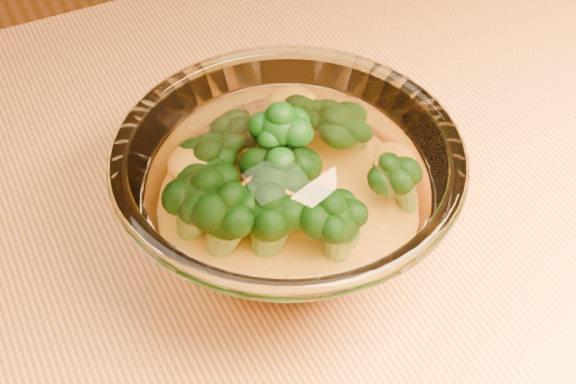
# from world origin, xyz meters

# --- Properties ---
(table) EXTENTS (1.20, 0.80, 0.75)m
(table) POSITION_xyz_m (0.00, 0.00, 0.65)
(table) COLOR #D07A3E
(table) RESTS_ON ground
(glass_bowl) EXTENTS (0.24, 0.24, 0.11)m
(glass_bowl) POSITION_xyz_m (0.00, 0.02, 0.81)
(glass_bowl) COLOR white
(glass_bowl) RESTS_ON table
(cheese_sauce) EXTENTS (0.13, 0.13, 0.04)m
(cheese_sauce) POSITION_xyz_m (0.00, 0.02, 0.78)
(cheese_sauce) COLOR #EFA914
(cheese_sauce) RESTS_ON glass_bowl
(broccoli_heap) EXTENTS (0.16, 0.15, 0.08)m
(broccoli_heap) POSITION_xyz_m (-0.00, 0.02, 0.82)
(broccoli_heap) COLOR black
(broccoli_heap) RESTS_ON cheese_sauce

